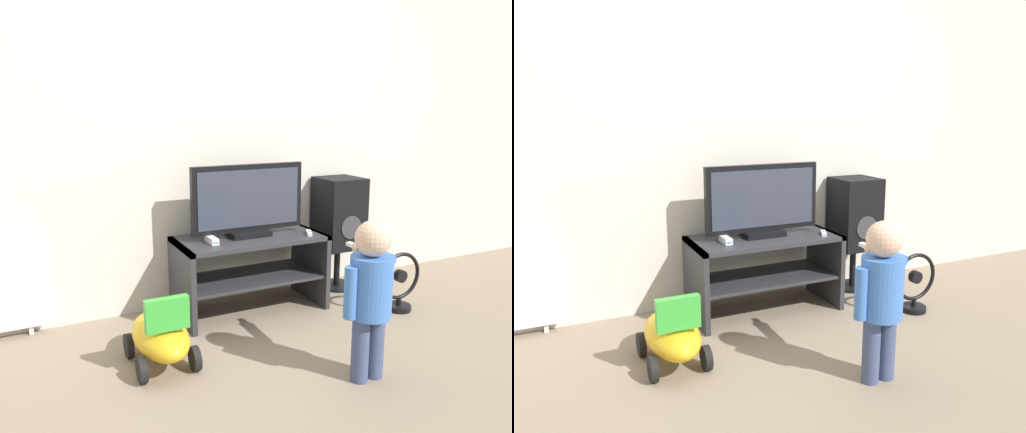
{
  "view_description": "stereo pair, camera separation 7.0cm",
  "coord_description": "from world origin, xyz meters",
  "views": [
    {
      "loc": [
        -1.49,
        -2.88,
        1.45
      ],
      "look_at": [
        0.0,
        0.16,
        0.73
      ],
      "focal_mm": 35.0,
      "sensor_mm": 36.0,
      "label": 1
    },
    {
      "loc": [
        -1.43,
        -2.91,
        1.45
      ],
      "look_at": [
        0.0,
        0.16,
        0.73
      ],
      "focal_mm": 35.0,
      "sensor_mm": 36.0,
      "label": 2
    }
  ],
  "objects": [
    {
      "name": "speaker_tower",
      "position": [
        0.86,
        0.38,
        0.61
      ],
      "size": [
        0.34,
        0.34,
        0.92
      ],
      "color": "black",
      "rests_on": "ground_plane"
    },
    {
      "name": "child",
      "position": [
        0.16,
        -0.89,
        0.53
      ],
      "size": [
        0.34,
        0.5,
        0.89
      ],
      "color": "#3F4C72",
      "rests_on": "ground_plane"
    },
    {
      "name": "remote_primary",
      "position": [
        0.42,
        0.12,
        0.57
      ],
      "size": [
        0.09,
        0.13,
        0.03
      ],
      "color": "white",
      "rests_on": "tv_stand"
    },
    {
      "name": "wall_back",
      "position": [
        0.0,
        0.6,
        1.3
      ],
      "size": [
        10.0,
        0.06,
        2.6
      ],
      "color": "silver",
      "rests_on": "ground_plane"
    },
    {
      "name": "tv_stand",
      "position": [
        0.0,
        0.26,
        0.36
      ],
      "size": [
        1.07,
        0.52,
        0.56
      ],
      "color": "#2D2D33",
      "rests_on": "ground_plane"
    },
    {
      "name": "ride_on_toy",
      "position": [
        -0.81,
        -0.25,
        0.18
      ],
      "size": [
        0.34,
        0.59,
        0.46
      ],
      "color": "gold",
      "rests_on": "ground_plane"
    },
    {
      "name": "television",
      "position": [
        0.0,
        0.28,
        0.81
      ],
      "size": [
        0.85,
        0.2,
        0.52
      ],
      "color": "black",
      "rests_on": "tv_stand"
    },
    {
      "name": "ground_plane",
      "position": [
        0.0,
        0.0,
        0.0
      ],
      "size": [
        16.0,
        16.0,
        0.0
      ],
      "primitive_type": "plane",
      "color": "gray"
    },
    {
      "name": "game_console",
      "position": [
        -0.31,
        0.22,
        0.58
      ],
      "size": [
        0.05,
        0.17,
        0.04
      ],
      "color": "white",
      "rests_on": "tv_stand"
    },
    {
      "name": "floor_fan",
      "position": [
        0.99,
        -0.23,
        0.2
      ],
      "size": [
        0.36,
        0.18,
        0.44
      ],
      "color": "black",
      "rests_on": "ground_plane"
    }
  ]
}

